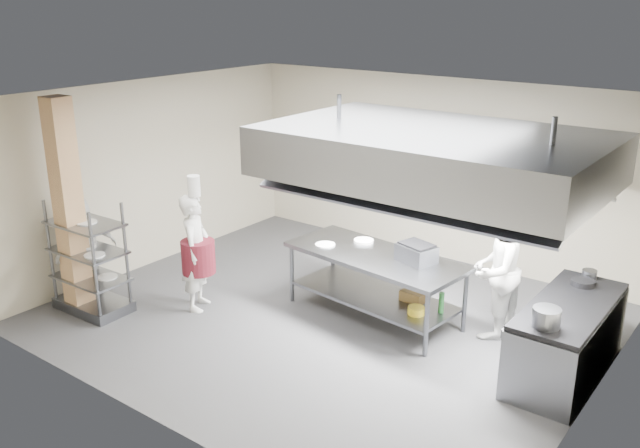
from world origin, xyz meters
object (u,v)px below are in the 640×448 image
Objects in this scene: cooking_range at (566,341)px; chef_head at (196,252)px; stockpot at (546,317)px; island at (374,285)px; chef_plating at (87,251)px; pass_rack at (88,257)px; chef_line at (494,270)px; griddle at (416,253)px.

chef_head is at bearing -164.31° from cooking_range.
stockpot is (4.68, 0.60, 0.17)m from chef_head.
island is 2.59m from cooking_range.
cooking_range is (2.59, 0.06, -0.04)m from island.
chef_plating is at bearing -166.81° from stockpot.
pass_rack is 6.02m from stockpot.
chef_line is at bearing -93.32° from chef_head.
island is 8.36× the size of stockpot.
island is 1.63m from chef_line.
island is at bearing -154.10° from griddle.
griddle is (-0.92, -0.38, 0.12)m from chef_line.
chef_line is 1.56m from stockpot.
pass_rack is at bearing -165.10° from stockpot.
pass_rack is at bearing -59.19° from chef_line.
cooking_range is 1.28× the size of chef_plating.
chef_plating is at bearing 147.51° from pass_rack.
chef_plating is at bearing -136.09° from griddle.
griddle is at bearing -66.35° from chef_line.
chef_plating is (-6.08, -2.14, 0.36)m from cooking_range.
chef_plating is (-1.36, -0.81, -0.05)m from chef_head.
pass_rack reaches higher than stockpot.
island is at bearing 165.51° from stockpot.
chef_head is 4.02m from chef_line.
stockpot is (2.55, -0.66, 0.55)m from island.
chef_line is (3.62, 1.74, 0.07)m from chef_head.
chef_plating reaches higher than stockpot.
pass_rack is at bearing -139.71° from island.
stockpot is at bearing -8.24° from island.
island is at bearing 127.81° from chef_plating.
chef_head reaches higher than stockpot.
chef_line is at bearing 38.01° from griddle.
chef_plating is at bearing -160.62° from cooking_range.
griddle reaches higher than island.
cooking_range is 4.92m from chef_head.
pass_rack is 5.37× the size of stockpot.
griddle is (3.83, 2.31, 0.23)m from pass_rack.
island is 5.33× the size of griddle.
chef_line is at bearing 24.12° from island.
stockpot is at bearing 12.94° from pass_rack.
chef_head reaches higher than cooking_range.
island is 0.81m from griddle.
griddle is (0.57, 0.10, 0.57)m from island.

